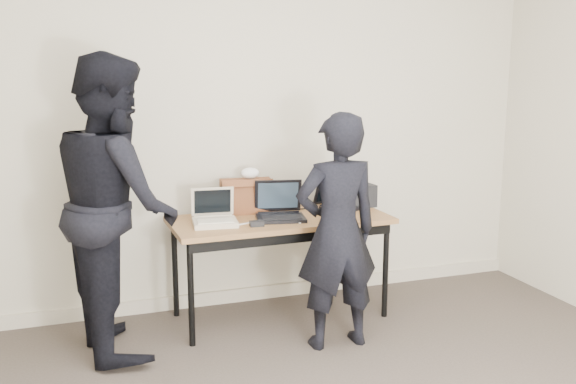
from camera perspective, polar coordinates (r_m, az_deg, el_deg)
name	(u,v)px	position (r m, az deg, el deg)	size (l,w,h in m)	color
room	(397,169)	(2.57, 9.63, 2.00)	(4.60, 4.60, 2.80)	#443B34
desk	(281,226)	(4.43, -0.66, -3.06)	(1.52, 0.69, 0.72)	brown
laptop_beige	(214,217)	(4.27, -6.56, -2.24)	(0.31, 0.31, 0.23)	#C2B49B
laptop_center	(280,210)	(4.40, -0.74, -1.59)	(0.38, 0.37, 0.25)	black
laptop_right	(340,201)	(4.74, 4.62, -0.78)	(0.38, 0.37, 0.22)	black
leather_satchel	(246,195)	(4.55, -3.73, -0.29)	(0.38, 0.22, 0.25)	brown
tissue	(250,173)	(4.53, -3.40, 1.69)	(0.13, 0.10, 0.08)	white
equipment_box	(353,195)	(4.80, 5.76, -0.26)	(0.29, 0.24, 0.16)	black
power_brick	(257,224)	(4.19, -2.80, -2.82)	(0.09, 0.06, 0.03)	black
cables	(296,216)	(4.44, 0.76, -2.18)	(0.98, 0.41, 0.01)	black
person_typist	(337,232)	(3.98, 4.38, -3.55)	(0.54, 0.35, 1.48)	black
person_observer	(116,204)	(4.06, -15.03, -1.07)	(0.89, 0.69, 1.83)	black
baseboard	(248,294)	(4.93, -3.54, -9.02)	(4.50, 0.03, 0.10)	#BFB59E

